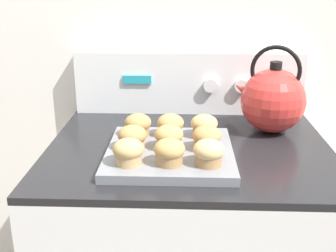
% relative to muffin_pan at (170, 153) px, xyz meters
% --- Properties ---
extents(wall_back, '(8.00, 0.05, 2.40)m').
position_rel_muffin_pan_xyz_m(wall_back, '(0.05, 0.42, 0.29)').
color(wall_back, white).
rests_on(wall_back, ground_plane).
extents(control_panel, '(0.73, 0.07, 0.20)m').
position_rel_muffin_pan_xyz_m(control_panel, '(0.05, 0.37, 0.09)').
color(control_panel, white).
rests_on(control_panel, stove_range).
extents(muffin_pan, '(0.31, 0.31, 0.02)m').
position_rel_muffin_pan_xyz_m(muffin_pan, '(0.00, 0.00, 0.00)').
color(muffin_pan, slate).
rests_on(muffin_pan, stove_range).
extents(muffin_r0_c0, '(0.07, 0.07, 0.06)m').
position_rel_muffin_pan_xyz_m(muffin_r0_c0, '(-0.09, -0.09, 0.04)').
color(muffin_r0_c0, tan).
rests_on(muffin_r0_c0, muffin_pan).
extents(muffin_r0_c1, '(0.07, 0.07, 0.06)m').
position_rel_muffin_pan_xyz_m(muffin_r0_c1, '(0.00, -0.09, 0.04)').
color(muffin_r0_c1, '#A37A4C').
rests_on(muffin_r0_c1, muffin_pan).
extents(muffin_r0_c2, '(0.07, 0.07, 0.06)m').
position_rel_muffin_pan_xyz_m(muffin_r0_c2, '(0.09, -0.09, 0.04)').
color(muffin_r0_c2, '#A37A4C').
rests_on(muffin_r0_c2, muffin_pan).
extents(muffin_r1_c0, '(0.07, 0.07, 0.06)m').
position_rel_muffin_pan_xyz_m(muffin_r1_c0, '(-0.09, -0.00, 0.04)').
color(muffin_r1_c0, tan).
rests_on(muffin_r1_c0, muffin_pan).
extents(muffin_r1_c1, '(0.07, 0.07, 0.06)m').
position_rel_muffin_pan_xyz_m(muffin_r1_c1, '(-0.00, 0.00, 0.04)').
color(muffin_r1_c1, olive).
rests_on(muffin_r1_c1, muffin_pan).
extents(muffin_r1_c2, '(0.07, 0.07, 0.06)m').
position_rel_muffin_pan_xyz_m(muffin_r1_c2, '(0.09, 0.00, 0.04)').
color(muffin_r1_c2, tan).
rests_on(muffin_r1_c2, muffin_pan).
extents(muffin_r2_c0, '(0.07, 0.07, 0.06)m').
position_rel_muffin_pan_xyz_m(muffin_r2_c0, '(-0.09, 0.09, 0.04)').
color(muffin_r2_c0, '#A37A4C').
rests_on(muffin_r2_c0, muffin_pan).
extents(muffin_r2_c1, '(0.07, 0.07, 0.06)m').
position_rel_muffin_pan_xyz_m(muffin_r2_c1, '(-0.00, 0.09, 0.04)').
color(muffin_r2_c1, tan).
rests_on(muffin_r2_c1, muffin_pan).
extents(muffin_r2_c2, '(0.07, 0.07, 0.06)m').
position_rel_muffin_pan_xyz_m(muffin_r2_c2, '(0.09, 0.09, 0.04)').
color(muffin_r2_c2, olive).
rests_on(muffin_r2_c2, muffin_pan).
extents(tea_kettle, '(0.21, 0.18, 0.25)m').
position_rel_muffin_pan_xyz_m(tea_kettle, '(0.28, 0.20, 0.08)').
color(tea_kettle, red).
rests_on(tea_kettle, stove_range).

